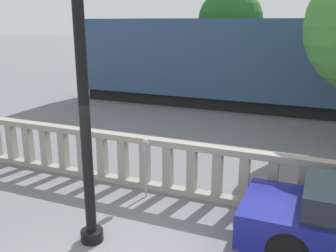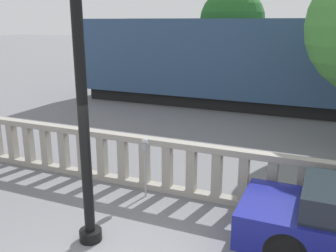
{
  "view_description": "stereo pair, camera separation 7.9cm",
  "coord_description": "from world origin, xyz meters",
  "px_view_note": "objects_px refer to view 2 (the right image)",
  "views": [
    {
      "loc": [
        2.78,
        -4.26,
        3.81
      ],
      "look_at": [
        -0.71,
        4.04,
        1.27
      ],
      "focal_mm": 40.0,
      "sensor_mm": 36.0,
      "label": 1
    },
    {
      "loc": [
        2.86,
        -4.23,
        3.81
      ],
      "look_at": [
        -0.71,
        4.04,
        1.27
      ],
      "focal_mm": 40.0,
      "sensor_mm": 36.0,
      "label": 2
    }
  ],
  "objects_px": {
    "parking_meter": "(145,151)",
    "train_near": "(291,64)",
    "lamppost": "(79,48)",
    "train_far": "(276,45)",
    "tree_right": "(232,21)"
  },
  "relations": [
    {
      "from": "tree_right",
      "to": "lamppost",
      "type": "bearing_deg",
      "value": -86.53
    },
    {
      "from": "lamppost",
      "to": "train_far",
      "type": "relative_size",
      "value": 0.28
    },
    {
      "from": "lamppost",
      "to": "train_near",
      "type": "xyz_separation_m",
      "value": [
        2.1,
        11.83,
        -1.36
      ]
    },
    {
      "from": "train_far",
      "to": "parking_meter",
      "type": "bearing_deg",
      "value": -89.04
    },
    {
      "from": "train_far",
      "to": "train_near",
      "type": "bearing_deg",
      "value": -79.39
    },
    {
      "from": "train_near",
      "to": "train_far",
      "type": "height_order",
      "value": "train_far"
    },
    {
      "from": "train_far",
      "to": "tree_right",
      "type": "relative_size",
      "value": 4.47
    },
    {
      "from": "train_near",
      "to": "train_far",
      "type": "bearing_deg",
      "value": 100.61
    },
    {
      "from": "parking_meter",
      "to": "train_near",
      "type": "bearing_deg",
      "value": 78.7
    },
    {
      "from": "parking_meter",
      "to": "train_near",
      "type": "distance_m",
      "value": 10.12
    },
    {
      "from": "parking_meter",
      "to": "train_far",
      "type": "relative_size",
      "value": 0.06
    },
    {
      "from": "train_near",
      "to": "tree_right",
      "type": "relative_size",
      "value": 3.56
    },
    {
      "from": "tree_right",
      "to": "train_near",
      "type": "bearing_deg",
      "value": -20.27
    },
    {
      "from": "train_near",
      "to": "train_far",
      "type": "relative_size",
      "value": 0.8
    },
    {
      "from": "train_near",
      "to": "train_far",
      "type": "distance_m",
      "value": 12.77
    }
  ]
}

